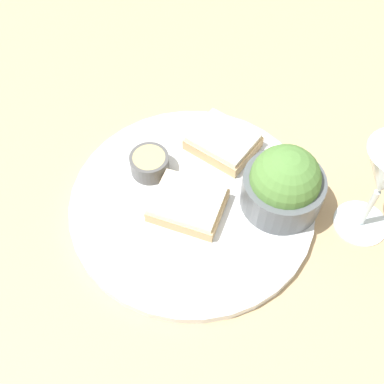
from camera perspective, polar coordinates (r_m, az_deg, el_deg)
name	(u,v)px	position (r m, az deg, el deg)	size (l,w,h in m)	color
ground_plane	(192,206)	(0.64, 0.00, -1.70)	(4.00, 4.00, 0.00)	tan
dinner_plate	(192,203)	(0.64, 0.00, -1.36)	(0.32, 0.32, 0.01)	silver
salad_bowl	(284,185)	(0.61, 10.82, 0.87)	(0.10, 0.10, 0.09)	#4C5156
sauce_ramekin	(150,163)	(0.65, -5.06, 3.45)	(0.05, 0.05, 0.03)	#4C4C4C
cheese_toast_near	(223,142)	(0.68, 3.71, 5.98)	(0.10, 0.09, 0.03)	tan
cheese_toast_far	(188,204)	(0.61, -0.49, -1.41)	(0.11, 0.11, 0.03)	tan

